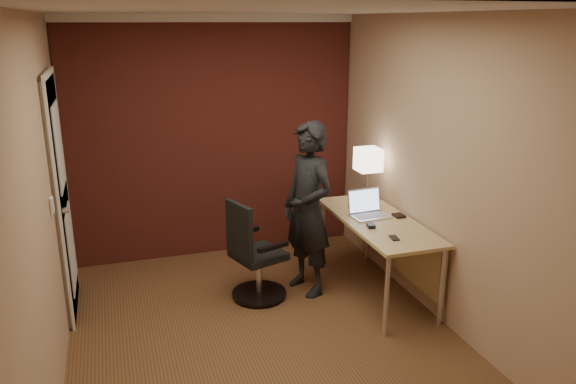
% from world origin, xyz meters
% --- Properties ---
extents(room, '(4.00, 4.00, 4.00)m').
position_xyz_m(room, '(-0.27, 1.54, 1.37)').
color(room, brown).
rests_on(room, ground).
extents(desk, '(0.60, 1.50, 0.73)m').
position_xyz_m(desk, '(1.25, 0.50, 0.60)').
color(desk, '#D9BD7D').
rests_on(desk, ground).
extents(desk_lamp, '(0.22, 0.22, 0.54)m').
position_xyz_m(desk_lamp, '(1.31, 1.01, 1.15)').
color(desk_lamp, silver).
rests_on(desk_lamp, desk).
extents(laptop, '(0.35, 0.28, 0.23)m').
position_xyz_m(laptop, '(1.14, 0.63, 0.79)').
color(laptop, silver).
rests_on(laptop, desk).
extents(mouse, '(0.08, 0.11, 0.03)m').
position_xyz_m(mouse, '(1.03, 0.34, 0.75)').
color(mouse, black).
rests_on(mouse, desk).
extents(phone, '(0.08, 0.12, 0.01)m').
position_xyz_m(phone, '(1.10, 0.04, 0.73)').
color(phone, black).
rests_on(phone, desk).
extents(wallet, '(0.09, 0.11, 0.02)m').
position_xyz_m(wallet, '(1.39, 0.51, 0.74)').
color(wallet, black).
rests_on(wallet, desk).
extents(office_chair, '(0.53, 0.58, 0.92)m').
position_xyz_m(office_chair, '(0.08, 0.74, 0.41)').
color(office_chair, black).
rests_on(office_chair, ground).
extents(person, '(0.55, 0.68, 1.60)m').
position_xyz_m(person, '(0.61, 0.76, 0.80)').
color(person, black).
rests_on(person, ground).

